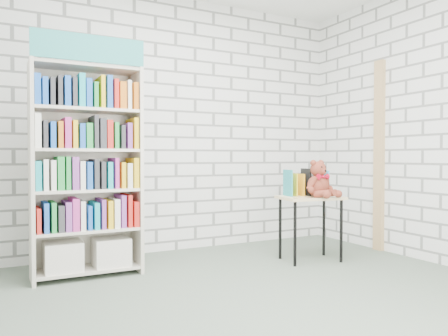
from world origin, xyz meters
name	(u,v)px	position (x,y,z in m)	size (l,w,h in m)	color
ground	(251,308)	(0.00, 0.00, 0.00)	(4.50, 4.50, 0.00)	#4E5C4E
room_shell	(251,46)	(0.00, 0.00, 1.78)	(4.52, 4.02, 2.81)	silver
bookshelf	(87,169)	(-0.84, 1.36, 0.93)	(0.91, 0.35, 2.05)	beige
display_table	(310,205)	(1.24, 0.91, 0.55)	(0.66, 0.50, 0.64)	#E0BF86
table_books	(306,183)	(1.25, 1.00, 0.77)	(0.44, 0.25, 0.25)	teal
teddy_bear	(320,182)	(1.27, 0.81, 0.79)	(0.34, 0.32, 0.37)	maroon
door_trim	(379,156)	(2.23, 0.95, 1.05)	(0.05, 0.12, 2.10)	tan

